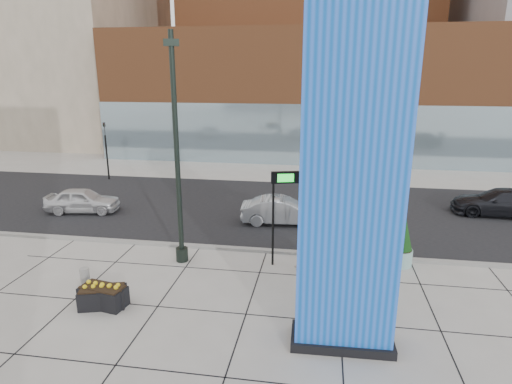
# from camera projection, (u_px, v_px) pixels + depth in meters

# --- Properties ---
(ground) EXTENTS (160.00, 160.00, 0.00)m
(ground) POSITION_uv_depth(u_px,v_px,m) (223.00, 296.00, 14.92)
(ground) COLOR #9E9991
(ground) RESTS_ON ground
(street_asphalt) EXTENTS (80.00, 12.00, 0.02)m
(street_asphalt) POSITION_uv_depth(u_px,v_px,m) (263.00, 208.00, 24.41)
(street_asphalt) COLOR black
(street_asphalt) RESTS_ON ground
(curb_edge) EXTENTS (80.00, 0.30, 0.12)m
(curb_edge) POSITION_uv_depth(u_px,v_px,m) (244.00, 249.00, 18.70)
(curb_edge) COLOR gray
(curb_edge) RESTS_ON ground
(tower_podium) EXTENTS (34.00, 10.00, 11.00)m
(tower_podium) POSITION_uv_depth(u_px,v_px,m) (301.00, 94.00, 38.91)
(tower_podium) COLOR brown
(tower_podium) RESTS_ON ground
(tower_glass_front) EXTENTS (34.00, 0.60, 5.00)m
(tower_glass_front) POSITION_uv_depth(u_px,v_px,m) (296.00, 135.00, 35.17)
(tower_glass_front) COLOR #8CA5B2
(tower_glass_front) RESTS_ON ground
(blue_pylon) EXTENTS (2.93, 1.37, 9.63)m
(blue_pylon) POSITION_uv_depth(u_px,v_px,m) (351.00, 188.00, 11.08)
(blue_pylon) COLOR blue
(blue_pylon) RESTS_ON ground
(lamp_post) EXTENTS (0.61, 0.50, 9.01)m
(lamp_post) POSITION_uv_depth(u_px,v_px,m) (178.00, 174.00, 16.71)
(lamp_post) COLOR black
(lamp_post) RESTS_ON ground
(public_art_sculpture) EXTENTS (2.38, 1.82, 4.86)m
(public_art_sculpture) POSITION_uv_depth(u_px,v_px,m) (326.00, 240.00, 16.53)
(public_art_sculpture) COLOR silver
(public_art_sculpture) RESTS_ON ground
(concrete_bollard) EXTENTS (0.34, 0.34, 0.66)m
(concrete_bollard) POSITION_uv_depth(u_px,v_px,m) (85.00, 277.00, 15.62)
(concrete_bollard) COLOR gray
(concrete_bollard) RESTS_ON ground
(overhead_street_sign) EXTENTS (1.80, 0.61, 3.87)m
(overhead_street_sign) POSITION_uv_depth(u_px,v_px,m) (291.00, 186.00, 16.35)
(overhead_street_sign) COLOR black
(overhead_street_sign) RESTS_ON ground
(round_planter_east) EXTENTS (0.96, 0.96, 2.41)m
(round_planter_east) POSITION_uv_depth(u_px,v_px,m) (402.00, 238.00, 17.05)
(round_planter_east) COLOR #88B7B2
(round_planter_east) RESTS_ON ground
(round_planter_mid) EXTENTS (0.89, 0.89, 2.24)m
(round_planter_mid) POSITION_uv_depth(u_px,v_px,m) (372.00, 253.00, 15.90)
(round_planter_mid) COLOR #88B7B2
(round_planter_mid) RESTS_ON ground
(round_planter_west) EXTENTS (0.87, 0.87, 2.18)m
(round_planter_west) POSITION_uv_depth(u_px,v_px,m) (334.00, 255.00, 15.77)
(round_planter_west) COLOR #88B7B2
(round_planter_west) RESTS_ON ground
(box_planter_north) EXTENTS (1.63, 1.11, 0.82)m
(box_planter_north) POSITION_uv_depth(u_px,v_px,m) (103.00, 296.00, 14.20)
(box_planter_north) COLOR black
(box_planter_north) RESTS_ON ground
(box_planter_south) EXTENTS (1.65, 1.04, 0.84)m
(box_planter_south) POSITION_uv_depth(u_px,v_px,m) (103.00, 295.00, 14.24)
(box_planter_south) COLOR black
(box_planter_south) RESTS_ON ground
(car_white_west) EXTENTS (4.15, 2.17, 1.35)m
(car_white_west) POSITION_uv_depth(u_px,v_px,m) (83.00, 201.00, 23.61)
(car_white_west) COLOR silver
(car_white_west) RESTS_ON ground
(car_silver_mid) EXTENTS (4.26, 1.82, 1.37)m
(car_silver_mid) POSITION_uv_depth(u_px,v_px,m) (282.00, 211.00, 21.84)
(car_silver_mid) COLOR #9B9DA2
(car_silver_mid) RESTS_ON ground
(car_dark_east) EXTENTS (5.10, 2.39, 1.44)m
(car_dark_east) POSITION_uv_depth(u_px,v_px,m) (501.00, 203.00, 23.09)
(car_dark_east) COLOR black
(car_dark_east) RESTS_ON ground
(traffic_signal) EXTENTS (0.15, 0.18, 4.10)m
(traffic_signal) POSITION_uv_depth(u_px,v_px,m) (106.00, 148.00, 30.35)
(traffic_signal) COLOR black
(traffic_signal) RESTS_ON ground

